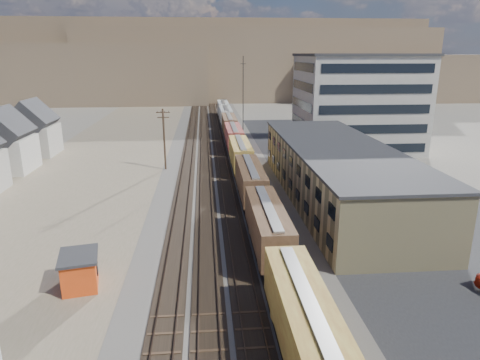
{
  "coord_description": "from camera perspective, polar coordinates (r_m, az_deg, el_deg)",
  "views": [
    {
      "loc": [
        -1.98,
        -27.2,
        18.39
      ],
      "look_at": [
        2.39,
        24.62,
        3.0
      ],
      "focal_mm": 32.0,
      "sensor_mm": 36.0,
      "label": 1
    }
  ],
  "objects": [
    {
      "name": "asphalt_lot",
      "position": [
        69.15,
        15.66,
        0.45
      ],
      "size": [
        26.0,
        120.0,
        0.04
      ],
      "primitive_type": "cube",
      "color": "#232326",
      "rests_on": "ground"
    },
    {
      "name": "maintenance_shed",
      "position": [
        37.87,
        -20.58,
        -11.21
      ],
      "size": [
        3.73,
        4.42,
        2.85
      ],
      "color": "#DF4514",
      "rests_on": "ground"
    },
    {
      "name": "parked_car_far",
      "position": [
        96.69,
        17.19,
        5.19
      ],
      "size": [
        2.12,
        4.14,
        1.35
      ],
      "primitive_type": "imported",
      "rotation": [
        0.0,
        0.0,
        -0.14
      ],
      "color": "silver",
      "rests_on": "ground"
    },
    {
      "name": "parked_car_blue",
      "position": [
        89.62,
        14.99,
        4.58
      ],
      "size": [
        5.91,
        5.37,
        1.53
      ],
      "primitive_type": "imported",
      "rotation": [
        0.0,
        0.0,
        0.91
      ],
      "color": "navy",
      "rests_on": "ground"
    },
    {
      "name": "ballast_bed",
      "position": [
        79.38,
        -3.27,
        3.08
      ],
      "size": [
        18.0,
        200.0,
        0.06
      ],
      "primitive_type": "cube",
      "color": "#4C4742",
      "rests_on": "ground"
    },
    {
      "name": "rail_tracks",
      "position": [
        79.34,
        -3.66,
        3.13
      ],
      "size": [
        11.4,
        200.0,
        0.24
      ],
      "color": "black",
      "rests_on": "ground"
    },
    {
      "name": "utility_pole_north",
      "position": [
        70.73,
        -10.07,
        5.56
      ],
      "size": [
        2.2,
        0.32,
        10.0
      ],
      "color": "#382619",
      "rests_on": "ground"
    },
    {
      "name": "freight_train",
      "position": [
        77.14,
        -0.43,
        4.82
      ],
      "size": [
        3.0,
        119.74,
        4.46
      ],
      "color": "black",
      "rests_on": "ground"
    },
    {
      "name": "radio_mast",
      "position": [
        88.05,
        0.41,
        10.44
      ],
      "size": [
        1.2,
        0.16,
        18.0
      ],
      "color": "black",
      "rests_on": "ground"
    },
    {
      "name": "warehouse",
      "position": [
        56.83,
        12.73,
        1.04
      ],
      "size": [
        12.4,
        40.4,
        7.25
      ],
      "color": "tan",
      "rests_on": "ground"
    },
    {
      "name": "hills_north",
      "position": [
        195.18,
        -4.34,
        15.18
      ],
      "size": [
        265.0,
        80.0,
        32.0
      ],
      "color": "brown",
      "rests_on": "ground"
    },
    {
      "name": "ground",
      "position": [
        32.89,
        -0.57,
        -17.51
      ],
      "size": [
        300.0,
        300.0,
        0.0
      ],
      "primitive_type": "plane",
      "color": "#6B6356",
      "rests_on": "ground"
    },
    {
      "name": "dirt_yard",
      "position": [
        71.96,
        -19.15,
        0.76
      ],
      "size": [
        24.0,
        180.0,
        0.03
      ],
      "primitive_type": "cube",
      "color": "#6D654B",
      "rests_on": "ground"
    },
    {
      "name": "office_tower",
      "position": [
        87.91,
        15.35,
        9.95
      ],
      "size": [
        22.6,
        18.6,
        18.45
      ],
      "color": "#9E998E",
      "rests_on": "ground"
    }
  ]
}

